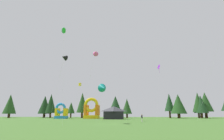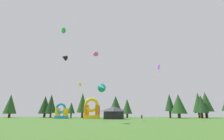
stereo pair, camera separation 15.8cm
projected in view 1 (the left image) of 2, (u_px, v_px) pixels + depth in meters
ground_plane at (108, 124)px, 38.75m from camera, size 120.00×120.00×0.00m
kite_green_parafoil at (64, 31)px, 46.38m from camera, size 4.41×10.25×21.42m
kite_pink_delta at (96, 53)px, 57.21m from camera, size 4.83×1.93×19.85m
kite_purple_diamond at (159, 67)px, 58.56m from camera, size 2.52×4.47×15.82m
kite_teal_delta at (103, 88)px, 42.83m from camera, size 2.56×2.50×8.34m
kite_yellow_box at (80, 85)px, 56.40m from camera, size 2.38×1.60×10.33m
kite_black_delta at (64, 57)px, 46.51m from camera, size 4.45×3.55×15.43m
person_midfield at (142, 117)px, 45.87m from camera, size 0.42×0.42×1.76m
inflatable_blue_arch at (61, 113)px, 71.90m from camera, size 4.05×3.90×5.54m
inflatable_orange_dome at (92, 111)px, 72.06m from camera, size 5.42×4.74×7.37m
festival_tent at (114, 113)px, 66.14m from camera, size 6.48×4.16×4.16m
tree_row_0 at (10, 104)px, 82.61m from camera, size 5.26×5.26×9.53m
tree_row_1 at (45, 105)px, 86.07m from camera, size 5.42×5.42×9.16m
tree_row_2 at (51, 103)px, 81.51m from camera, size 4.32×4.32×9.62m
tree_row_3 at (71, 108)px, 82.94m from camera, size 3.25×3.25×6.31m
tree_row_4 at (82, 103)px, 80.34m from camera, size 4.52×4.52×9.99m
tree_row_5 at (115, 104)px, 82.41m from camera, size 5.20×5.20×8.90m
tree_row_6 at (127, 106)px, 81.38m from camera, size 4.03×4.03×7.67m
tree_row_7 at (169, 102)px, 80.71m from camera, size 3.97×3.97×9.72m
tree_row_8 at (178, 104)px, 78.28m from camera, size 6.26×6.26×9.21m
tree_row_9 at (198, 102)px, 78.40m from camera, size 4.37×4.37×9.93m
tree_row_10 at (201, 104)px, 77.73m from camera, size 5.33×5.33×8.75m
tree_row_11 at (205, 102)px, 79.50m from camera, size 5.84×5.84×10.10m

